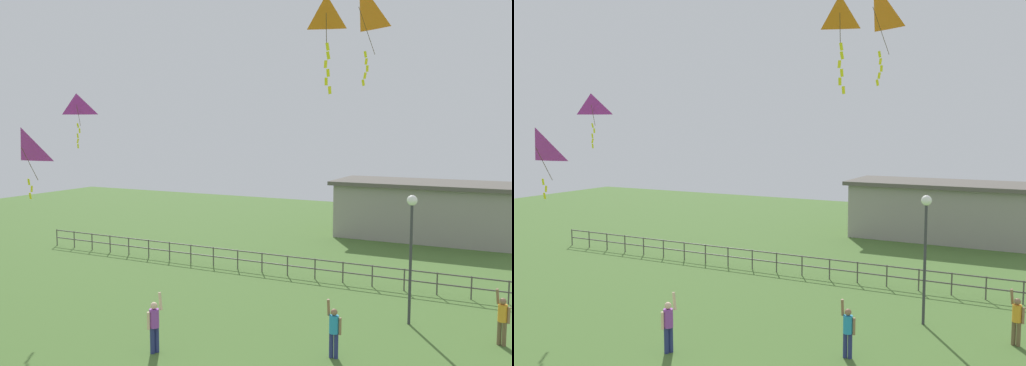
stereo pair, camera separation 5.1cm
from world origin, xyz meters
TOP-DOWN VIEW (x-y plane):
  - lamppost at (3.23, 9.99)m, footprint 0.36×0.36m
  - person_2 at (1.82, 6.03)m, footprint 0.46×0.28m
  - person_3 at (6.25, 9.38)m, footprint 0.46×0.35m
  - person_4 at (-3.20, 3.91)m, footprint 0.37×0.46m
  - kite_0 at (-7.00, 2.49)m, footprint 1.00×1.00m
  - kite_1 at (-10.56, 8.39)m, footprint 1.20×0.83m
  - kite_2 at (1.91, 7.73)m, footprint 1.17×1.26m
  - kite_3 at (2.14, 4.17)m, footprint 0.85×0.82m
  - waterfront_railing at (-0.39, 14.00)m, footprint 36.05×0.06m
  - pavilion_building at (1.30, 26.00)m, footprint 11.89×5.08m

SIDE VIEW (x-z plane):
  - waterfront_railing at x=-0.39m, z-range 0.15..1.10m
  - person_2 at x=1.82m, z-range 0.00..1.79m
  - person_3 at x=6.25m, z-range 0.00..1.81m
  - person_4 at x=-3.20m, z-range 0.00..1.87m
  - pavilion_building at x=1.30m, z-range 0.02..3.58m
  - lamppost at x=3.23m, z-range 1.02..5.60m
  - kite_0 at x=-7.00m, z-range 5.16..7.31m
  - kite_1 at x=-10.56m, z-range 6.64..8.94m
  - kite_3 at x=2.14m, z-range 8.40..10.79m
  - kite_2 at x=1.91m, z-range 8.96..12.04m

